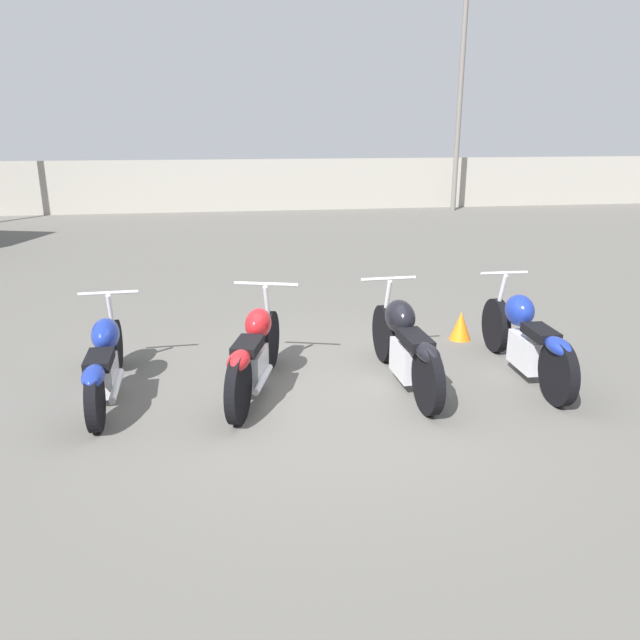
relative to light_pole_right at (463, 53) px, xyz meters
The scene contains 8 objects.
ground_plane 15.81m from the light_pole_right, 114.88° to the right, with size 60.00×60.00×0.00m, color #5B5954.
fence_back 7.50m from the light_pole_right, behind, with size 40.00×0.04×1.62m.
light_pole_right is the anchor object (origin of this frame).
motorcycle_slot_0 16.49m from the light_pole_right, 122.65° to the right, with size 0.64×2.12×0.94m.
motorcycle_slot_1 15.86m from the light_pole_right, 117.62° to the right, with size 0.84×2.01×1.03m.
motorcycle_slot_2 15.22m from the light_pole_right, 112.08° to the right, with size 0.64×2.12×1.04m.
motorcycle_slot_3 14.75m from the light_pole_right, 106.94° to the right, with size 0.57×2.21×1.03m.
traffic_cone_far 13.74m from the light_pole_right, 109.65° to the right, with size 0.28×0.28×0.37m.
Camera 1 is at (-0.96, -5.85, 2.68)m, focal length 35.00 mm.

